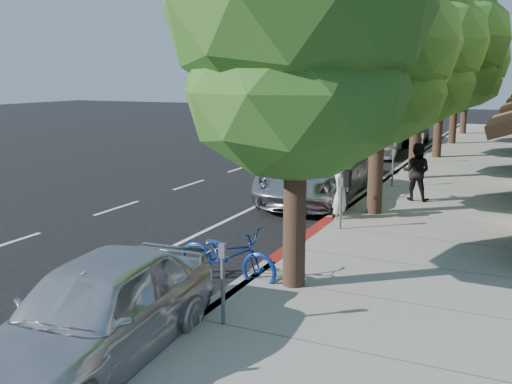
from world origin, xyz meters
The scene contains 18 objects.
ground centered at (0.00, 0.00, 0.00)m, with size 120.00×120.00×0.00m, color black.
sidewalk centered at (2.30, 8.00, 0.07)m, with size 4.60×56.00×0.15m, color gray.
curb centered at (0.00, 8.00, 0.07)m, with size 0.30×56.00×0.15m, color #9E998E.
curb_red_segment centered at (0.00, 1.00, 0.07)m, with size 0.32×4.00×0.15m, color maroon.
street_tree_0 centered at (0.90, -2.00, 4.77)m, with size 4.49×4.49×7.65m.
street_tree_1 centered at (0.90, 4.00, 4.52)m, with size 4.13×4.13×7.23m.
street_tree_2 centered at (0.90, 10.00, 4.84)m, with size 4.69×4.69×7.81m.
street_tree_3 centered at (0.90, 16.00, 5.26)m, with size 5.75×5.75×8.68m.
street_tree_4 centered at (0.90, 22.00, 4.71)m, with size 4.34×4.34×7.53m.
street_tree_5 centered at (0.90, 28.00, 4.71)m, with size 5.24×5.24×7.80m.
cyclist centered at (0.25, 3.00, 0.82)m, with size 0.60×0.39×1.64m, color white.
bicycle centered at (-0.40, -2.07, 0.54)m, with size 0.72×2.05×1.08m, color #163498.
silver_suv centered at (-1.32, 5.50, 0.80)m, with size 2.65×5.74×1.60m, color #ACACB1.
dark_sedan centered at (-2.20, 9.00, 0.68)m, with size 1.44×4.12×1.36m, color black.
white_pickup centered at (-2.20, 16.95, 0.89)m, with size 2.49×6.13×1.78m, color white.
dark_suv_far centered at (-1.38, 21.78, 0.77)m, with size 1.83×4.54×1.55m, color black.
near_car_a centered at (-0.54, -5.50, 0.74)m, with size 1.76×4.37×1.49m, color silver.
pedestrian centered at (1.62, 6.12, 1.01)m, with size 0.84×0.65×1.72m, color black.
Camera 1 is at (4.37, -11.02, 3.81)m, focal length 40.00 mm.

